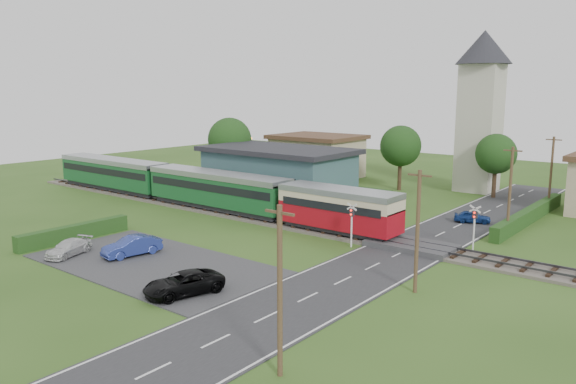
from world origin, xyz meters
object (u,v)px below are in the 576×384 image
Objects in this scene: house_west at (317,156)px; pedestrian_near at (288,202)px; equipment_hut at (186,180)px; car_park_blue at (132,246)px; station_building at (278,172)px; pedestrian_far at (205,189)px; church_tower at (481,99)px; crossing_signal_far at (474,221)px; car_on_road at (472,217)px; car_park_silver at (69,248)px; crossing_signal_near at (352,218)px; car_park_dark at (184,283)px; train at (194,185)px.

pedestrian_near is (11.37, -20.26, -1.51)m from house_west.
equipment_hut reaches higher than car_park_blue.
station_building reaches higher than pedestrian_far.
church_tower reaches higher than equipment_hut.
crossing_signal_far reaches higher than car_on_road.
station_building is 25.70m from car_park_silver.
car_park_blue is at bearing -102.86° from church_tower.
car_on_road is (5.51, -15.59, -9.66)m from church_tower.
car_on_road is at bearing 111.10° from crossing_signal_far.
crossing_signal_near is 19.85m from car_park_silver.
house_west reaches higher than equipment_hut.
church_tower is (15.00, 17.01, 7.53)m from station_building.
station_building is 7.88m from pedestrian_far.
crossing_signal_near is 0.73× the size of car_park_dark.
car_on_road is at bearing 69.23° from car_park_blue.
house_west reaches higher than pedestrian_near.
crossing_signal_far reaches higher than car_park_dark.
crossing_signal_far is at bearing 177.60° from car_on_road.
pedestrian_far is (-4.67, -6.17, -1.46)m from station_building.
pedestrian_near is (-8.63, -23.26, -8.94)m from church_tower.
car_on_road is at bearing 93.00° from car_park_dark.
crossing_signal_near is (1.40, -28.41, -8.08)m from church_tower.
equipment_hut is 3.39m from pedestrian_far.
house_west is 20.24m from pedestrian_far.
car_on_road is 26.30m from pedestrian_far.
house_west is 6.49× the size of pedestrian_near.
house_west is 2.69× the size of car_park_blue.
house_west is 40.27m from car_park_silver.
pedestrian_far is at bearing 150.43° from car_park_dark.
car_park_blue is at bearing 81.99° from pedestrian_near.
car_park_blue is 19.71m from pedestrian_far.
crossing_signal_near is 8.65m from crossing_signal_far.
car_park_dark is (11.86, 0.00, 0.10)m from car_park_silver.
station_building is 14.87m from house_west.
equipment_hut is 29.43m from car_on_road.
church_tower is 41.90m from car_park_blue.
crossing_signal_near reaches higher than equipment_hut.
equipment_hut reaches higher than car_park_dark.
pedestrian_far is (-19.67, -23.17, -9.00)m from church_tower.
train is 13.18× the size of crossing_signal_far.
crossing_signal_near is 2.10× the size of pedestrian_far.
equipment_hut is 14.39m from pedestrian_near.
pedestrian_far reaches higher than car_park_dark.
crossing_signal_far reaches higher than car_park_silver.
house_west reaches higher than car_park_dark.
house_west is (3.00, 19.80, 1.04)m from equipment_hut.
house_west is at bearing 109.65° from station_building.
equipment_hut is 1.64× the size of pedestrian_far.
pedestrian_far is (-10.59, 16.62, 0.49)m from car_park_blue.
crossing_signal_far is at bearing 33.69° from crossing_signal_near.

